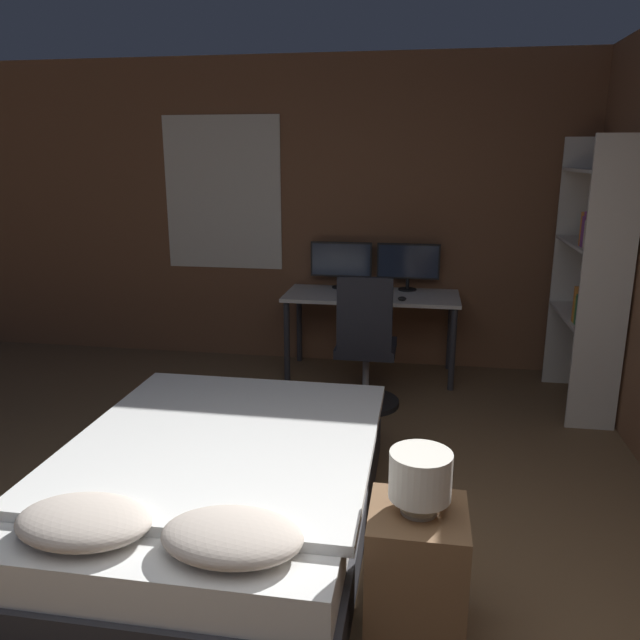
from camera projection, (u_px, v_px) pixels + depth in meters
name	position (u px, v px, depth m)	size (l,w,h in m)	color
wall_back	(379.00, 215.00, 5.50)	(12.00, 0.08, 2.70)	brown
bed	(220.00, 488.00, 3.16)	(1.53, 2.00, 0.54)	#2D2D33
nightstand	(416.00, 573.00, 2.46)	(0.38, 0.39, 0.54)	brown
bedside_lamp	(420.00, 476.00, 2.35)	(0.24, 0.24, 0.25)	gray
desk	(371.00, 304.00, 5.32)	(1.47, 0.63, 0.72)	beige
monitor_left	(341.00, 261.00, 5.49)	(0.54, 0.16, 0.41)	black
monitor_right	(408.00, 263.00, 5.40)	(0.54, 0.16, 0.41)	black
keyboard	(369.00, 299.00, 5.10)	(0.35, 0.13, 0.02)	black
computer_mouse	(402.00, 299.00, 5.05)	(0.07, 0.05, 0.04)	black
office_chair	(365.00, 356.00, 4.66)	(0.52, 0.52, 1.04)	black
bookshelf	(594.00, 266.00, 4.46)	(0.33, 0.95, 2.00)	beige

